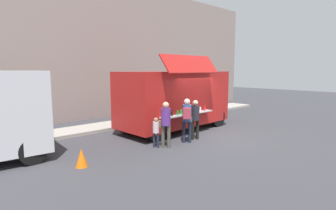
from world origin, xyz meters
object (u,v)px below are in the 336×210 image
Objects in this scene: traffic_cone_orange at (82,158)px; child_near_queue at (156,130)px; customer_front_ordering at (195,116)px; trash_bin at (192,107)px; customer_rear_waiting at (165,121)px; food_truck_main at (175,98)px; customer_mid_with_backpack at (187,116)px.

child_near_queue is at bearing 0.31° from traffic_cone_orange.
customer_front_ordering is at bearing -39.10° from child_near_queue.
customer_rear_waiting is at bearing -145.44° from trash_bin.
trash_bin is at bearing -24.78° from customer_front_ordering.
customer_front_ordering is at bearing -136.86° from trash_bin.
customer_front_ordering is at bearing -2.23° from traffic_cone_orange.
trash_bin is (3.79, 2.32, -1.05)m from food_truck_main.
trash_bin is (9.30, 4.01, 0.20)m from traffic_cone_orange.
customer_rear_waiting reaches higher than child_near_queue.
child_near_queue is at bearing 106.29° from customer_rear_waiting.
child_near_queue is (-0.26, 0.23, -0.34)m from customer_rear_waiting.
customer_front_ordering reaches higher than child_near_queue.
traffic_cone_orange is 0.32× the size of customer_mid_with_backpack.
customer_mid_with_backpack is at bearing -46.95° from child_near_queue.
traffic_cone_orange is at bearing 109.85° from customer_front_ordering.
customer_front_ordering is 1.45× the size of child_near_queue.
food_truck_main is 5.97× the size of trash_bin.
food_truck_main is 5.90m from traffic_cone_orange.
customer_rear_waiting is 1.51× the size of child_near_queue.
food_truck_main reaches higher than traffic_cone_orange.
traffic_cone_orange is 4.87m from customer_front_ordering.
customer_front_ordering is 1.66m from customer_rear_waiting.
trash_bin is 6.16m from customer_front_ordering.
food_truck_main reaches higher than customer_front_ordering.
trash_bin is 6.71m from customer_mid_with_backpack.
child_near_queue is (2.90, 0.02, 0.40)m from traffic_cone_orange.
customer_rear_waiting reaches higher than trash_bin.
customer_mid_with_backpack reaches higher than trash_bin.
customer_mid_with_backpack is (-0.61, -0.12, 0.10)m from customer_front_ordering.
trash_bin is at bearing 29.70° from food_truck_main.
traffic_cone_orange is at bearing 132.30° from customer_mid_with_backpack.
food_truck_main is at bearing 17.07° from traffic_cone_orange.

